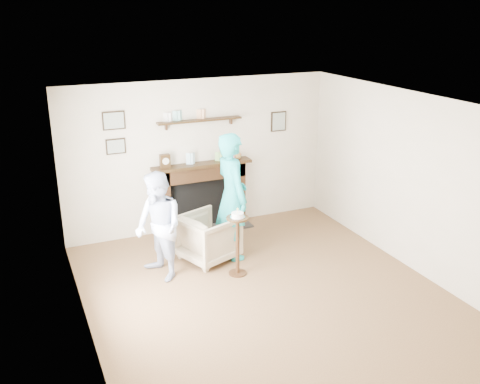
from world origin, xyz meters
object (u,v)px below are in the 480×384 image
(armchair, at_px, (209,259))
(woman, at_px, (232,255))
(man, at_px, (161,277))
(pedestal_table, at_px, (238,234))

(armchair, distance_m, woman, 0.38)
(armchair, distance_m, man, 0.84)
(armchair, distance_m, pedestal_table, 0.89)
(armchair, bearing_deg, man, 87.52)
(woman, height_order, pedestal_table, pedestal_table)
(armchair, relative_size, man, 0.51)
(armchair, bearing_deg, woman, -113.50)
(man, height_order, pedestal_table, pedestal_table)
(man, height_order, woman, woman)
(pedestal_table, bearing_deg, man, 161.07)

